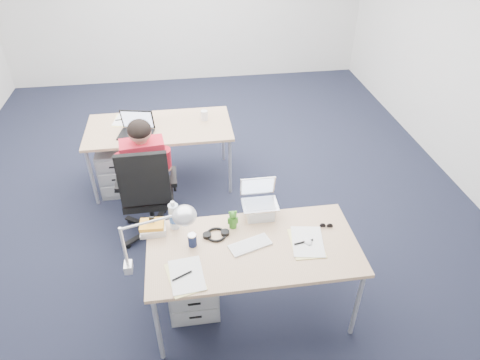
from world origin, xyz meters
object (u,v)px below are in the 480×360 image
(cordless_phone, at_px, (153,224))
(drawer_pedestal_near, at_px, (193,279))
(wireless_keyboard, at_px, (250,245))
(desk_lamp, at_px, (148,240))
(water_bottle, at_px, (174,215))
(silver_laptop, at_px, (260,201))
(desk_far, at_px, (159,130))
(office_chair, at_px, (151,211))
(computer_mouse, at_px, (308,241))
(can_koozie, at_px, (192,240))
(dark_laptop, at_px, (134,125))
(sunglasses, at_px, (326,226))
(book_stack, at_px, (153,228))
(seated_person, at_px, (146,172))
(drawer_pedestal_far, at_px, (119,167))
(far_cup, at_px, (204,115))
(desk_near, at_px, (253,251))
(headphones, at_px, (216,234))
(bear_figurine, at_px, (233,219))

(cordless_phone, bearing_deg, drawer_pedestal_near, -13.98)
(wireless_keyboard, bearing_deg, desk_lamp, 171.14)
(drawer_pedestal_near, xyz_separation_m, water_bottle, (-0.10, 0.16, 0.58))
(drawer_pedestal_near, xyz_separation_m, silver_laptop, (0.59, 0.20, 0.61))
(desk_far, relative_size, office_chair, 1.46)
(desk_far, relative_size, silver_laptop, 5.25)
(silver_laptop, distance_m, desk_lamp, 0.98)
(computer_mouse, xyz_separation_m, can_koozie, (-0.87, 0.10, 0.04))
(drawer_pedestal_near, xyz_separation_m, dark_laptop, (-0.49, 1.69, 0.58))
(sunglasses, bearing_deg, book_stack, -174.32)
(sunglasses, bearing_deg, desk_lamp, -158.52)
(seated_person, height_order, computer_mouse, seated_person)
(drawer_pedestal_far, xyz_separation_m, can_koozie, (0.78, -1.86, 0.51))
(drawer_pedestal_far, xyz_separation_m, far_cup, (1.02, 0.15, 0.51))
(drawer_pedestal_near, height_order, water_bottle, water_bottle)
(desk_near, distance_m, dark_laptop, 2.09)
(headphones, bearing_deg, can_koozie, -161.85)
(desk_near, height_order, drawer_pedestal_near, desk_near)
(drawer_pedestal_near, relative_size, cordless_phone, 4.02)
(water_bottle, xyz_separation_m, sunglasses, (1.19, -0.17, -0.12))
(book_stack, distance_m, dark_laptop, 1.59)
(water_bottle, bearing_deg, sunglasses, -8.35)
(bear_figurine, relative_size, dark_laptop, 0.46)
(desk_far, relative_size, bear_figurine, 9.81)
(desk_near, relative_size, cordless_phone, 11.70)
(drawer_pedestal_near, distance_m, bear_figurine, 0.65)
(cordless_phone, distance_m, desk_lamp, 0.45)
(office_chair, height_order, dark_laptop, office_chair)
(far_cup, bearing_deg, seated_person, -126.98)
(desk_near, bearing_deg, can_koozie, 169.77)
(desk_far, xyz_separation_m, book_stack, (-0.03, -1.73, 0.09))
(drawer_pedestal_far, relative_size, computer_mouse, 5.94)
(headphones, height_order, dark_laptop, dark_laptop)
(desk_near, height_order, desk_lamp, desk_lamp)
(seated_person, xyz_separation_m, sunglasses, (1.46, -1.10, 0.09))
(drawer_pedestal_near, bearing_deg, office_chair, 111.54)
(water_bottle, bearing_deg, far_cup, 78.25)
(desk_near, bearing_deg, sunglasses, 12.22)
(wireless_keyboard, height_order, headphones, headphones)
(book_stack, bearing_deg, office_chair, 96.37)
(silver_laptop, bearing_deg, sunglasses, -23.26)
(silver_laptop, relative_size, water_bottle, 1.19)
(computer_mouse, distance_m, can_koozie, 0.87)
(computer_mouse, bearing_deg, bear_figurine, 139.23)
(book_stack, bearing_deg, cordless_phone, 90.00)
(desk_far, xyz_separation_m, can_koozie, (0.27, -1.92, 0.10))
(desk_near, height_order, bear_figurine, bear_figurine)
(desk_near, distance_m, far_cup, 2.10)
(water_bottle, distance_m, book_stack, 0.19)
(desk_far, distance_m, computer_mouse, 2.32)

